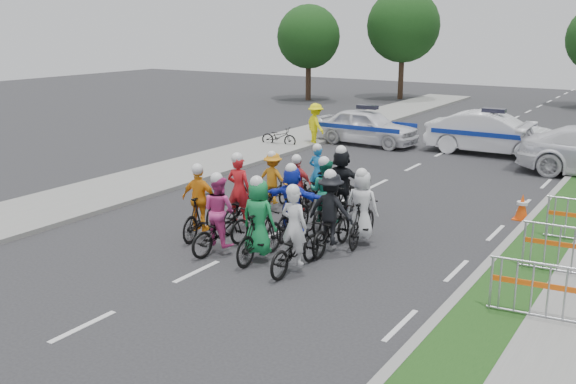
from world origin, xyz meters
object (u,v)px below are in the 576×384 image
Objects in this scene: rider_6 at (240,203)px; rider_10 at (274,186)px; marshal_hiviz at (316,125)px; tree_0 at (309,37)px; rider_5 at (293,206)px; rider_9 at (298,193)px; cone_0 at (522,207)px; rider_2 at (220,222)px; rider_3 at (201,209)px; rider_8 at (325,202)px; police_car_0 at (367,127)px; barrier_0 at (548,295)px; rider_0 at (295,243)px; rider_12 at (318,183)px; police_car_1 at (492,134)px; parked_bike at (279,137)px; tree_3 at (403,26)px; rider_7 at (362,215)px; rider_4 at (331,219)px; barrier_1 at (573,253)px; rider_1 at (259,228)px; rider_11 at (342,187)px.

rider_6 is 1.91m from rider_10.
marshal_hiviz is 0.29× the size of tree_0.
rider_6 reaches higher than rider_5.
cone_0 is at bearing -149.93° from rider_9.
rider_6 is at bearing -62.00° from rider_2.
rider_8 is at bearing -144.00° from rider_3.
tree_0 is at bearing -71.96° from rider_6.
barrier_0 is (10.15, -13.87, -0.20)m from police_car_0.
rider_0 is 1.08× the size of rider_12.
rider_6 is at bearing 21.93° from rider_8.
rider_12 reaches higher than police_car_1.
tree_0 is (-13.64, 26.73, 3.49)m from rider_2.
rider_3 reaches higher than barrier_0.
parked_bike is 0.25× the size of tree_0.
tree_0 is at bearing -141.34° from tree_3.
rider_7 is 0.96× the size of rider_8.
rider_12 is (-0.26, 1.54, -0.09)m from rider_9.
rider_7 is 1.10× the size of rider_10.
rider_8 is 0.38× the size of police_car_1.
rider_4 is 0.31× the size of tree_0.
police_car_0 is at bearing -71.67° from tree_3.
rider_6 is at bearing 142.66° from marshal_hiviz.
rider_0 is at bearing 150.41° from marshal_hiviz.
rider_7 is 13.03m from police_car_0.
rider_4 is 2.77m from rider_6.
rider_7 is 0.25× the size of tree_3.
barrier_1 is (8.07, 2.01, -0.16)m from rider_3.
tree_3 reaches higher than barrier_0.
rider_5 is at bearing -160.40° from police_car_0.
rider_6 is at bearing -7.76° from rider_4.
rider_5 is (-1.21, 1.83, 0.16)m from rider_0.
rider_0 is at bearing -59.65° from tree_0.
rider_2 is 4.76m from rider_12.
police_car_1 is (3.07, 14.15, 0.12)m from rider_3.
rider_1 is at bearing -173.09° from rider_2.
rider_11 is 1.49m from rider_12.
rider_9 is at bearing 33.97° from rider_11.
rider_7 reaches higher than marshal_hiviz.
police_car_0 is 2.25m from marshal_hiviz.
barrier_1 is at bearing -178.49° from rider_5.
rider_4 is at bearing -155.85° from police_car_0.
rider_4 is 0.95× the size of rider_6.
police_car_1 reaches higher than barrier_1.
cone_0 is at bearing -116.01° from rider_0.
tree_0 is at bearing -56.91° from rider_2.
rider_7 is 2.23m from rider_11.
rider_7 is at bearing -164.34° from rider_3.
rider_9 is 0.89× the size of rider_11.
rider_9 is at bearing 157.27° from rider_10.
police_car_1 is 15.40m from barrier_0.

